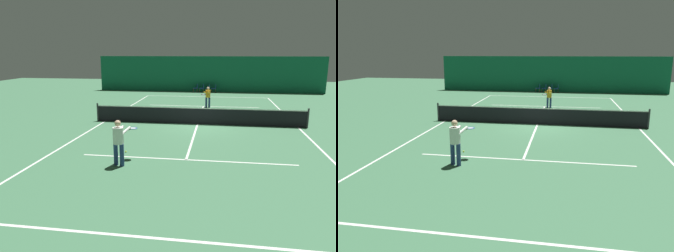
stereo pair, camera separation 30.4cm
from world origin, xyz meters
TOP-DOWN VIEW (x-y plane):
  - ground_plane at (0.00, 0.00)m, footprint 60.00×60.00m
  - backdrop_curtain at (0.00, 15.86)m, footprint 23.00×0.12m
  - court_line_baseline_far at (0.00, 11.90)m, footprint 11.00×0.10m
  - court_line_baseline_near at (0.00, -11.90)m, footprint 11.00×0.10m
  - court_line_service_far at (0.00, 6.40)m, footprint 8.25×0.10m
  - court_line_service_near at (0.00, -6.40)m, footprint 8.25×0.10m
  - court_line_sideline_left at (-5.50, 0.00)m, footprint 0.10×23.80m
  - court_line_sideline_right at (5.50, 0.00)m, footprint 0.10×23.80m
  - court_line_centre at (0.00, 0.00)m, footprint 0.10×12.80m
  - tennis_net at (0.00, 0.00)m, footprint 12.00×0.10m
  - player_near at (-2.33, -7.38)m, footprint 0.74×1.40m
  - player_far at (0.33, 5.87)m, footprint 0.73×1.33m
  - courtside_chair_0 at (-1.20, 15.31)m, footprint 0.44×0.44m
  - courtside_chair_1 at (-0.58, 15.31)m, footprint 0.44×0.44m
  - courtside_chair_2 at (0.04, 15.31)m, footprint 0.44×0.44m
  - courtside_chair_3 at (0.66, 15.31)m, footprint 0.44×0.44m
  - tennis_ball at (-2.55, -5.85)m, footprint 0.07×0.07m

SIDE VIEW (x-z plane):
  - ground_plane at x=0.00m, z-range 0.00..0.00m
  - court_line_baseline_far at x=0.00m, z-range 0.00..0.00m
  - court_line_baseline_near at x=0.00m, z-range 0.00..0.00m
  - court_line_service_far at x=0.00m, z-range 0.00..0.00m
  - court_line_service_near at x=0.00m, z-range 0.00..0.00m
  - court_line_sideline_left at x=-5.50m, z-range 0.00..0.00m
  - court_line_sideline_right at x=5.50m, z-range 0.00..0.00m
  - court_line_centre at x=0.00m, z-range 0.00..0.00m
  - tennis_ball at x=-2.55m, z-range 0.00..0.07m
  - courtside_chair_0 at x=-1.20m, z-range 0.07..0.91m
  - courtside_chair_1 at x=-0.58m, z-range 0.07..0.91m
  - courtside_chair_2 at x=0.04m, z-range 0.07..0.91m
  - courtside_chair_3 at x=0.66m, z-range 0.07..0.91m
  - tennis_net at x=0.00m, z-range -0.02..1.05m
  - player_far at x=0.33m, z-range 0.13..1.66m
  - player_near at x=-2.33m, z-range 0.14..1.82m
  - backdrop_curtain at x=0.00m, z-range 0.00..3.61m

